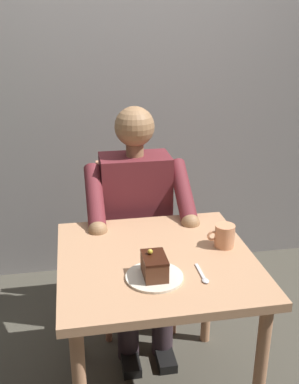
{
  "coord_description": "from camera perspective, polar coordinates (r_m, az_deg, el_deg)",
  "views": [
    {
      "loc": [
        0.31,
        1.58,
        1.65
      ],
      "look_at": [
        0.01,
        -0.1,
        0.99
      ],
      "focal_mm": 41.74,
      "sensor_mm": 36.0,
      "label": 1
    }
  ],
  "objects": [
    {
      "name": "cafe_rear_panel",
      "position": [
        2.88,
        -4.16,
        18.22
      ],
      "size": [
        6.4,
        0.12,
        3.0
      ],
      "primitive_type": "cube",
      "color": "gray",
      "rests_on": "ground"
    },
    {
      "name": "dining_table",
      "position": [
        1.9,
        0.89,
        -11.07
      ],
      "size": [
        0.8,
        0.79,
        0.74
      ],
      "color": "tan",
      "rests_on": "ground"
    },
    {
      "name": "chair",
      "position": [
        2.55,
        -2.07,
        -5.38
      ],
      "size": [
        0.42,
        0.42,
        0.91
      ],
      "color": "tan",
      "rests_on": "ground"
    },
    {
      "name": "seated_person",
      "position": [
        2.33,
        -1.5,
        -4.03
      ],
      "size": [
        0.53,
        0.58,
        1.25
      ],
      "color": "maroon",
      "rests_on": "ground"
    },
    {
      "name": "dessert_plate",
      "position": [
        1.71,
        0.63,
        -10.78
      ],
      "size": [
        0.22,
        0.22,
        0.01
      ],
      "primitive_type": "cylinder",
      "color": "silver",
      "rests_on": "dining_table"
    },
    {
      "name": "cake_slice",
      "position": [
        1.69,
        0.63,
        -9.42
      ],
      "size": [
        0.09,
        0.13,
        0.1
      ],
      "color": "brown",
      "rests_on": "dessert_plate"
    },
    {
      "name": "coffee_cup",
      "position": [
        1.94,
        9.53,
        -5.49
      ],
      "size": [
        0.12,
        0.09,
        0.1
      ],
      "color": "tan",
      "rests_on": "dining_table"
    },
    {
      "name": "dessert_spoon",
      "position": [
        1.73,
        6.85,
        -10.65
      ],
      "size": [
        0.03,
        0.14,
        0.01
      ],
      "color": "silver",
      "rests_on": "dining_table"
    }
  ]
}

